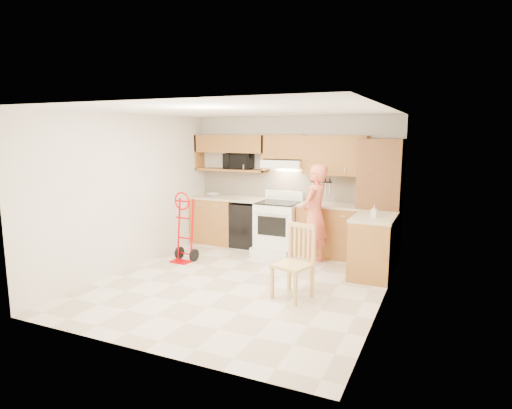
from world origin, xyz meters
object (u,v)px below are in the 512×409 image
Objects in this scene: range at (277,223)px; hand_truck at (183,230)px; microwave at (239,161)px; person at (315,215)px; dining_chair at (293,262)px.

hand_truck is (-1.26, -1.20, -0.01)m from range.
hand_truck is at bearing -106.66° from microwave.
person reaches higher than range.
person is 2.26m from hand_truck.
person is (0.83, -0.40, 0.29)m from range.
range reaches higher than hand_truck.
range is 1.02× the size of hand_truck.
microwave reaches higher than hand_truck.
microwave is at bearing 82.91° from hand_truck.
range is 0.66× the size of person.
range is 2.25m from dining_chair.
microwave is 1.48m from range.
person is 1.70× the size of dining_chair.
dining_chair is (1.02, -2.01, -0.06)m from range.
range is at bearing 48.18° from hand_truck.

